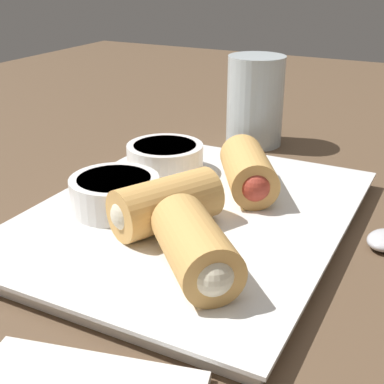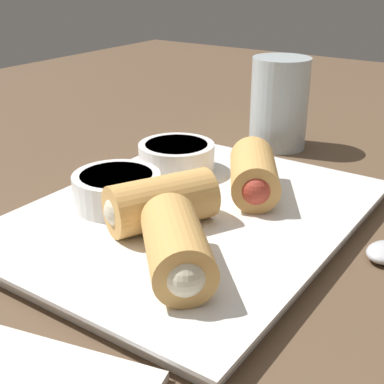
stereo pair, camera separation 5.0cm
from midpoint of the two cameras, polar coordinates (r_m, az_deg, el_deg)
table_surface at (r=43.45cm, az=-0.96°, el=-6.25°), size 180.00×140.00×2.00cm
serving_plate at (r=44.66cm, az=3.21°, el=-2.85°), size 31.10×24.33×1.50cm
roll_front_left at (r=34.43cm, az=2.60°, el=-6.26°), size 8.72×8.62×4.04cm
roll_front_right at (r=46.67cm, az=9.70°, el=1.76°), size 9.13×7.70×4.04cm
roll_back_left at (r=40.86cm, az=-0.05°, el=-1.15°), size 9.16×7.34×4.04cm
dipping_bowl_near at (r=44.74cm, az=-4.86°, el=0.32°), size 7.38×7.38×2.76cm
dipping_bowl_far at (r=51.91cm, az=1.10°, el=3.78°), size 7.38×7.38×2.76cm
drinking_glass at (r=63.86cm, az=11.55°, el=9.23°), size 6.67×6.67×10.47cm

